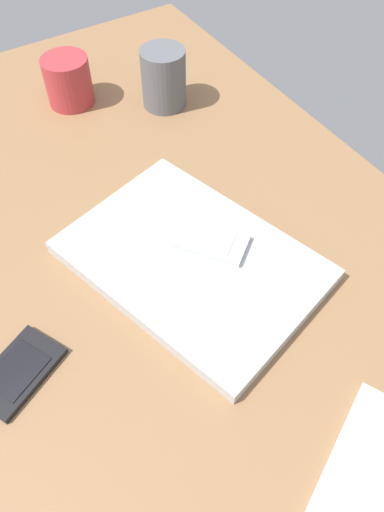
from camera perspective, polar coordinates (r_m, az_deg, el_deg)
name	(u,v)px	position (r cm, az deg, el deg)	size (l,w,h in cm)	color
desk_surface	(141,251)	(72.09, -5.90, 0.62)	(120.00, 80.00, 3.00)	olive
laptop_closed	(192,261)	(67.45, 0.00, -0.53)	(33.26, 23.28, 1.96)	#B7BABC
cell_phone_on_laptop	(210,241)	(67.70, 2.12, 1.70)	(11.02, 10.18, 1.09)	silver
cell_phone_on_desk	(18,372)	(62.93, -19.29, -12.39)	(10.28, 12.07, 1.02)	black
coffee_mug	(68,80)	(96.08, -14.04, 18.93)	(11.40, 8.20, 8.54)	#B23338
pen_cup	(164,78)	(92.58, -3.27, 19.66)	(7.81, 7.81, 10.31)	#595B60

